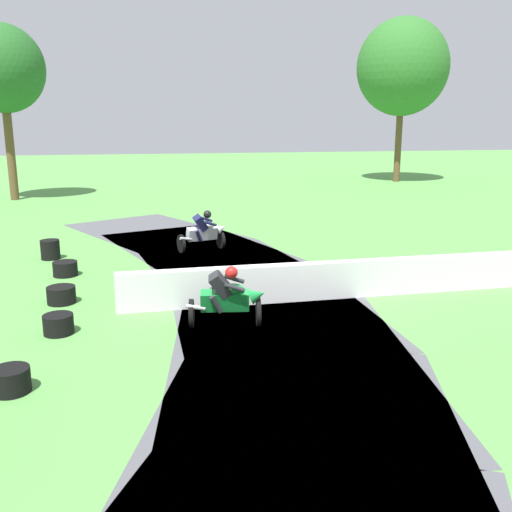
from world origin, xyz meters
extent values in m
plane|color=#569947|center=(0.00, 0.00, 0.00)|extent=(120.00, 120.00, 0.00)
cube|color=#515156|center=(-0.90, -6.41, 0.00)|extent=(6.30, 8.15, 0.01)
cube|color=#515156|center=(-0.20, -3.24, 0.00)|extent=(5.35, 7.72, 0.01)
cube|color=#515156|center=(0.00, 0.00, 0.00)|extent=(4.51, 7.25, 0.01)
cube|color=#515156|center=(-0.31, 3.23, 0.00)|extent=(5.57, 7.83, 0.01)
cube|color=#515156|center=(-1.11, 6.37, 0.00)|extent=(6.48, 8.22, 0.01)
cube|color=#515156|center=(-2.40, 9.35, 0.00)|extent=(7.24, 8.40, 0.01)
cube|color=white|center=(4.79, 0.08, 0.45)|extent=(16.49, 0.57, 0.90)
cylinder|color=black|center=(-0.48, -1.49, 0.29)|extent=(0.19, 0.73, 0.73)
cylinder|color=black|center=(-1.86, -1.29, 0.29)|extent=(0.19, 0.73, 0.73)
cube|color=#198438|center=(-1.18, -1.46, 0.58)|extent=(1.04, 0.51, 0.46)
ellipsoid|color=#198438|center=(-1.01, -1.55, 0.83)|extent=(0.48, 0.39, 0.30)
cone|color=#198438|center=(-0.51, -1.58, 0.70)|extent=(0.44, 0.43, 0.47)
cylinder|color=#B2B2B7|center=(-1.79, -1.47, 0.48)|extent=(0.42, 0.15, 0.18)
cube|color=#28282D|center=(-1.27, -1.54, 0.95)|extent=(0.54, 0.41, 0.62)
sphere|color=red|center=(-1.07, -1.64, 1.23)|extent=(0.26, 0.26, 0.26)
cylinder|color=#28282D|center=(-0.97, -1.41, 1.02)|extent=(0.44, 0.13, 0.24)
cylinder|color=#28282D|center=(-1.02, -1.76, 0.93)|extent=(0.44, 0.13, 0.24)
cylinder|color=#28282D|center=(-1.34, -1.27, 0.65)|extent=(0.29, 0.19, 0.42)
cylinder|color=#28282D|center=(-1.38, -1.61, 0.56)|extent=(0.29, 0.19, 0.42)
cylinder|color=black|center=(-0.25, 5.98, 0.29)|extent=(0.29, 0.72, 0.73)
cylinder|color=black|center=(-1.60, 5.58, 0.29)|extent=(0.29, 0.72, 0.73)
cube|color=silver|center=(-0.90, 5.71, 0.58)|extent=(1.06, 0.64, 0.46)
ellipsoid|color=silver|center=(-0.71, 5.70, 0.83)|extent=(0.52, 0.44, 0.30)
cone|color=silver|center=(-0.24, 5.88, 0.70)|extent=(0.45, 0.45, 0.47)
cylinder|color=#B2B2B7|center=(-1.45, 5.45, 0.48)|extent=(0.42, 0.23, 0.18)
cube|color=#1E1E4C|center=(-0.96, 5.60, 0.95)|extent=(0.54, 0.49, 0.62)
sphere|color=black|center=(-0.73, 5.60, 1.23)|extent=(0.26, 0.26, 0.26)
cylinder|color=#1E1E4C|center=(-0.73, 5.84, 1.02)|extent=(0.43, 0.24, 0.24)
cylinder|color=#1E1E4C|center=(-0.64, 5.51, 0.94)|extent=(0.43, 0.24, 0.24)
cylinder|color=#1E1E4C|center=(-1.13, 5.82, 0.65)|extent=(0.27, 0.25, 0.42)
cylinder|color=#1E1E4C|center=(-1.03, 5.49, 0.56)|extent=(0.27, 0.25, 0.42)
cylinder|color=black|center=(-4.94, -3.69, 0.10)|extent=(0.60, 0.60, 0.20)
cylinder|color=black|center=(-4.94, -3.69, 0.30)|extent=(0.60, 0.60, 0.20)
cylinder|color=black|center=(-4.54, -1.18, 0.10)|extent=(0.60, 0.60, 0.20)
cylinder|color=black|center=(-4.54, -1.18, 0.30)|extent=(0.60, 0.60, 0.20)
cylinder|color=black|center=(-4.74, 0.88, 0.10)|extent=(0.66, 0.66, 0.20)
cylinder|color=black|center=(-4.74, 0.88, 0.30)|extent=(0.66, 0.66, 0.20)
cylinder|color=black|center=(-4.95, 3.38, 0.10)|extent=(0.66, 0.66, 0.20)
cylinder|color=black|center=(-4.95, 3.38, 0.30)|extent=(0.66, 0.66, 0.20)
cylinder|color=black|center=(-5.63, 5.50, 0.10)|extent=(0.58, 0.58, 0.20)
cylinder|color=black|center=(-5.63, 5.50, 0.30)|extent=(0.58, 0.58, 0.20)
cylinder|color=black|center=(-5.63, 5.50, 0.50)|extent=(0.58, 0.58, 0.20)
cylinder|color=brown|center=(-9.49, 19.88, 2.47)|extent=(0.44, 0.44, 4.93)
ellipsoid|color=#235B23|center=(-9.49, 19.88, 6.74)|extent=(4.24, 4.24, 4.45)
cylinder|color=brown|center=(14.55, 24.46, 2.50)|extent=(0.44, 0.44, 5.00)
ellipsoid|color=#2D6B28|center=(14.55, 24.46, 7.57)|extent=(6.04, 6.04, 6.34)
camera|label=1|loc=(-2.75, -12.65, 4.24)|focal=40.15mm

